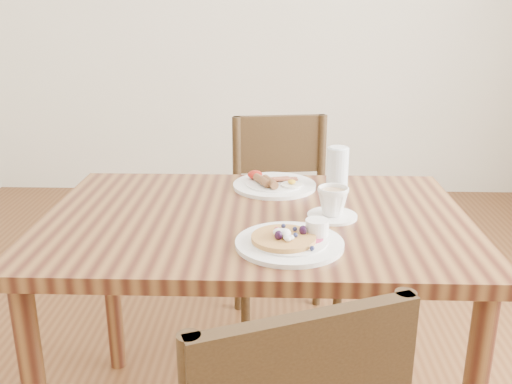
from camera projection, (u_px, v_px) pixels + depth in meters
dining_table at (256, 247)px, 1.65m from camera, size 1.20×0.80×0.75m
chair_far at (283, 215)px, 2.34m from camera, size 0.48×0.48×0.88m
pancake_plate at (291, 240)px, 1.41m from camera, size 0.27×0.27×0.06m
breakfast_plate at (273, 184)px, 1.85m from camera, size 0.27×0.27×0.04m
teacup_saucer at (333, 204)px, 1.59m from camera, size 0.14×0.14×0.09m
water_glass at (337, 168)px, 1.83m from camera, size 0.07×0.07×0.13m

